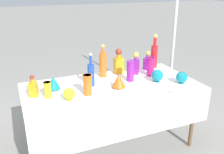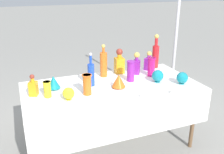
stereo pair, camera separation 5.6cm
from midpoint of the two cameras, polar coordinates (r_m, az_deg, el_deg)
The scene contains 23 objects.
ground_plane at distance 3.07m, azimuth 0.54°, elevation -15.19°, with size 40.00×40.00×0.00m, color gray.
display_table at distance 2.69m, azimuth 0.93°, elevation -3.57°, with size 1.88×0.94×0.76m.
tall_bottle_0 at distance 3.29m, azimuth 10.41°, elevation 5.13°, with size 0.09×0.09×0.44m.
tall_bottle_1 at distance 2.92m, azimuth -1.39°, elevation 3.08°, with size 0.08×0.08×0.39m.
tall_bottle_2 at distance 2.66m, azimuth -4.21°, elevation 0.80°, with size 0.07×0.07×0.37m.
square_decanter_0 at distance 3.02m, azimuth 6.16°, elevation 2.96°, with size 0.11×0.11×0.27m.
square_decanter_1 at distance 3.20m, azimuth 8.91°, elevation 3.36°, with size 0.13×0.13×0.24m.
square_decanter_2 at distance 3.04m, azimuth 2.22°, elevation 3.32°, with size 0.11×0.11×0.31m.
square_decanter_3 at distance 2.54m, azimuth -16.96°, elevation -2.22°, with size 0.10×0.10×0.22m.
slender_vase_0 at distance 2.98m, azimuth 9.51°, elevation 2.43°, with size 0.10×0.10×0.22m.
slender_vase_1 at distance 2.46m, azimuth -5.06°, elevation -1.59°, with size 0.10×0.10×0.21m.
slender_vase_2 at distance 2.79m, azimuth 4.86°, elevation 1.48°, with size 0.09×0.09×0.23m.
slender_vase_3 at distance 2.47m, azimuth -13.94°, elevation -2.62°, with size 0.08×0.08×0.16m.
fluted_vase_0 at distance 2.62m, azimuth 2.14°, elevation -0.87°, with size 0.15×0.15×0.15m.
fluted_vase_1 at distance 2.65m, azimuth -12.63°, elevation -1.16°, with size 0.13×0.13×0.14m.
round_bowl_0 at distance 2.39m, azimuth -9.26°, elevation -3.73°, with size 0.11×0.11×0.12m.
round_bowl_1 at distance 2.82m, azimuth 10.95°, elevation 0.25°, with size 0.13×0.13×0.14m.
round_bowl_2 at distance 2.83m, azimuth 16.30°, elevation -0.18°, with size 0.13×0.13×0.13m.
price_tag_left at distance 2.18m, azimuth -9.36°, elevation -7.66°, with size 0.06×0.01×0.03m, color white.
price_tag_center at distance 2.58m, azimuth 14.25°, elevation -3.24°, with size 0.05×0.01×0.04m, color white.
price_tag_right at distance 2.45m, azimuth 7.78°, elevation -4.16°, with size 0.06×0.01×0.03m, color white.
cardboard_box_behind_left at distance 3.61m, azimuth -11.74°, elevation -7.42°, with size 0.57×0.44×0.33m.
canopy_pole at distance 3.73m, azimuth 14.67°, elevation 7.16°, with size 0.18×0.18×2.45m.
Camera 2 is at (-0.91, -2.31, 1.80)m, focal length 40.00 mm.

